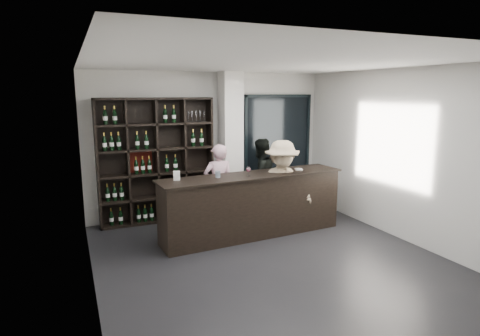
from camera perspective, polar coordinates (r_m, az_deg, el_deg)
name	(u,v)px	position (r m, az deg, el deg)	size (l,w,h in m)	color
floor	(271,261)	(6.22, 4.42, -13.01)	(5.00, 5.50, 0.01)	black
wine_shelf	(157,161)	(7.85, -11.78, 1.00)	(2.20, 0.35, 2.40)	black
structural_column	(231,145)	(8.15, -1.32, 3.35)	(0.40, 0.40, 2.90)	silver
glass_panel	(278,143)	(8.87, 5.36, 3.57)	(1.60, 0.08, 2.10)	black
tasting_counter	(253,205)	(7.05, 1.84, -5.29)	(3.34, 0.69, 1.10)	black
taster_pink	(219,185)	(7.53, -3.07, -2.48)	(0.57, 0.37, 1.56)	#D9A7B5
taster_black	(260,176)	(8.32, 2.87, -1.17)	(0.76, 0.59, 1.57)	black
customer	(282,187)	(7.17, 5.94, -2.72)	(1.08, 0.62, 1.67)	tan
wine_glass	(248,171)	(6.73, 1.20, -0.43)	(0.08, 0.08, 0.19)	white
spit_cup	(218,174)	(6.65, -3.18, -0.89)	(0.08, 0.08, 0.11)	#AFC0D2
napkin_stack	(299,169)	(7.39, 8.34, -0.19)	(0.13, 0.13, 0.02)	white
card_stand	(177,176)	(6.52, -9.00, -1.09)	(0.10, 0.05, 0.15)	white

